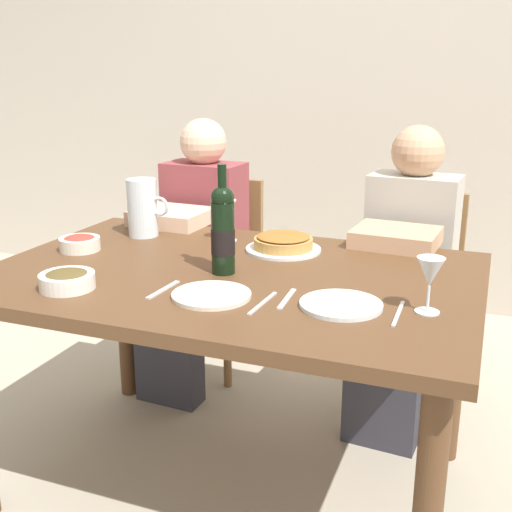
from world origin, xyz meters
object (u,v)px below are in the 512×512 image
at_px(wine_bottle, 223,229).
at_px(dining_table, 231,299).
at_px(diner_left, 193,248).
at_px(wine_glass_left_diner, 228,212).
at_px(wine_glass_right_diner, 430,274).
at_px(chair_right, 413,282).
at_px(chair_left, 218,260).
at_px(dinner_plate_right_setting, 211,295).
at_px(diner_right, 403,271).
at_px(dinner_plate_left_setting, 341,305).
at_px(olive_bowl, 67,279).
at_px(salad_bowl, 80,243).
at_px(baked_tart, 283,243).
at_px(water_pitcher, 143,211).

bearing_deg(wine_bottle, dining_table, 51.90).
bearing_deg(diner_left, wine_glass_left_diner, 136.79).
bearing_deg(wine_glass_right_diner, chair_right, 98.47).
bearing_deg(chair_left, wine_glass_right_diner, 139.03).
bearing_deg(diner_left, wine_glass_right_diner, 146.73).
distance_m(diner_left, chair_right, 0.95).
height_order(dinner_plate_right_setting, diner_right, diner_right).
distance_m(dinner_plate_right_setting, diner_left, 1.02).
bearing_deg(dinner_plate_left_setting, chair_left, 128.28).
bearing_deg(dinner_plate_right_setting, olive_bowl, -168.67).
xyz_separation_m(salad_bowl, dinner_plate_right_setting, (0.62, -0.26, -0.02)).
bearing_deg(dinner_plate_left_setting, wine_glass_right_diner, 10.42).
relative_size(olive_bowl, dinner_plate_right_setting, 0.71).
bearing_deg(dining_table, diner_right, 55.72).
distance_m(baked_tart, diner_left, 0.67).
xyz_separation_m(baked_tart, diner_left, (-0.53, 0.37, -0.17)).
height_order(wine_glass_right_diner, diner_left, diner_left).
bearing_deg(dinner_plate_left_setting, salad_bowl, 167.91).
bearing_deg(wine_glass_left_diner, olive_bowl, -108.98).
bearing_deg(dining_table, chair_right, 62.69).
height_order(wine_glass_right_diner, chair_right, wine_glass_right_diner).
height_order(water_pitcher, chair_right, water_pitcher).
distance_m(olive_bowl, chair_right, 1.48).
height_order(water_pitcher, diner_right, diner_right).
relative_size(wine_bottle, baked_tart, 1.29).
xyz_separation_m(dining_table, chair_left, (-0.45, 0.88, -0.17)).
height_order(dining_table, dinner_plate_right_setting, dinner_plate_right_setting).
xyz_separation_m(wine_bottle, chair_left, (-0.43, 0.90, -0.40)).
height_order(dinner_plate_left_setting, dinner_plate_right_setting, same).
distance_m(dining_table, diner_left, 0.79).
bearing_deg(wine_bottle, olive_bowl, -140.59).
xyz_separation_m(dining_table, olive_bowl, (-0.37, -0.31, 0.12)).
distance_m(salad_bowl, chair_left, 0.91).
bearing_deg(diner_right, diner_left, 4.23).
height_order(wine_bottle, dinner_plate_right_setting, wine_bottle).
distance_m(wine_bottle, dinner_plate_left_setting, 0.45).
relative_size(wine_bottle, water_pitcher, 1.56).
bearing_deg(diner_left, diner_right, -176.98).
xyz_separation_m(baked_tart, chair_left, (-0.52, 0.61, -0.29)).
relative_size(olive_bowl, diner_right, 0.14).
relative_size(dining_table, chair_left, 1.72).
relative_size(water_pitcher, chair_left, 0.25).
xyz_separation_m(dining_table, wine_bottle, (-0.02, -0.02, 0.23)).
xyz_separation_m(salad_bowl, olive_bowl, (0.21, -0.35, 0.00)).
relative_size(wine_bottle, dinner_plate_left_setting, 1.52).
height_order(baked_tart, diner_right, diner_right).
relative_size(salad_bowl, wine_glass_left_diner, 0.92).
relative_size(wine_bottle, salad_bowl, 2.41).
distance_m(wine_bottle, diner_right, 0.86).
xyz_separation_m(dining_table, dinner_plate_left_setting, (0.39, -0.18, 0.10)).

